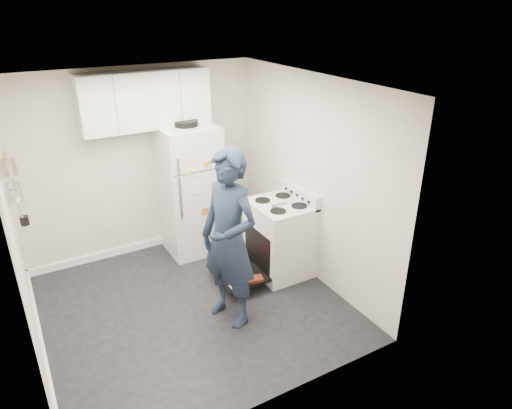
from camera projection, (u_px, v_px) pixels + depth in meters
room at (183, 210)px, 4.77m from camera, size 3.21×3.21×2.51m
electric_range at (279, 238)px, 5.75m from camera, size 0.66×0.76×1.10m
open_oven_door at (236, 269)px, 5.63m from camera, size 0.55×0.71×0.22m
refrigerator at (190, 190)px, 6.13m from camera, size 0.72×0.74×1.83m
upper_cabinets at (145, 100)px, 5.57m from camera, size 1.60×0.33×0.70m
wall_shelf_rack at (12, 180)px, 4.27m from camera, size 0.14×0.60×0.61m
person at (229, 240)px, 4.68m from camera, size 0.68×0.82×1.94m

